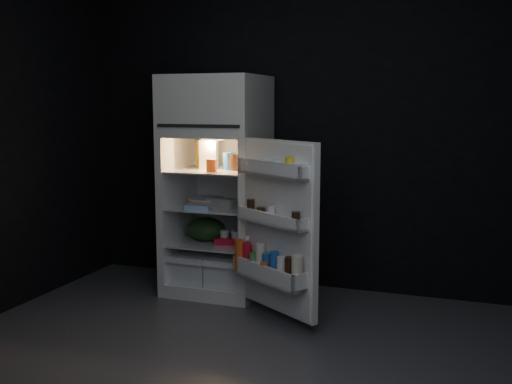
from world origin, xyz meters
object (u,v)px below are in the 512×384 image
at_px(refrigerator, 218,177).
at_px(yogurt_tray, 231,241).
at_px(fridge_door, 276,230).
at_px(milk_jug, 209,154).
at_px(egg_carton, 221,202).

bearing_deg(refrigerator, yogurt_tray, -29.64).
xyz_separation_m(refrigerator, fridge_door, (0.69, -0.58, -0.28)).
bearing_deg(yogurt_tray, fridge_door, -58.94).
bearing_deg(refrigerator, fridge_door, -40.11).
xyz_separation_m(refrigerator, yogurt_tray, (0.15, -0.09, -0.50)).
bearing_deg(fridge_door, milk_jug, 144.19).
height_order(milk_jug, egg_carton, milk_jug).
bearing_deg(milk_jug, refrigerator, 21.58).
distance_m(refrigerator, milk_jug, 0.20).
xyz_separation_m(milk_jug, yogurt_tray, (0.21, -0.04, -0.69)).
bearing_deg(fridge_door, egg_carton, 141.32).
relative_size(refrigerator, milk_jug, 7.42).
bearing_deg(fridge_door, yogurt_tray, 137.43).
distance_m(egg_carton, yogurt_tray, 0.32).
bearing_deg(yogurt_tray, milk_jug, 151.59).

